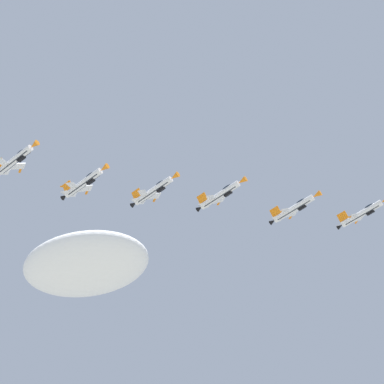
# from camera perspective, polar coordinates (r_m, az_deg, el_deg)

# --- Properties ---
(cloud_near_formation) EXTENTS (64.11, 38.76, 18.84)m
(cloud_near_formation) POSITION_cam_1_polar(r_m,az_deg,el_deg) (308.76, -9.91, -6.69)
(cloud_near_formation) COLOR white
(fighter_jet_lead) EXTENTS (14.97, 9.67, 6.56)m
(fighter_jet_lead) POSITION_cam_1_polar(r_m,az_deg,el_deg) (170.52, 15.64, -1.92)
(fighter_jet_lead) COLOR white
(fighter_jet_left_wing) EXTENTS (14.97, 9.69, 6.51)m
(fighter_jet_left_wing) POSITION_cam_1_polar(r_m,az_deg,el_deg) (164.23, 9.55, -1.51)
(fighter_jet_left_wing) COLOR white
(fighter_jet_right_wing) EXTENTS (14.97, 9.55, 6.89)m
(fighter_jet_right_wing) POSITION_cam_1_polar(r_m,az_deg,el_deg) (159.89, 2.70, -0.24)
(fighter_jet_right_wing) COLOR white
(fighter_jet_left_outer) EXTENTS (14.97, 9.69, 6.50)m
(fighter_jet_left_outer) POSITION_cam_1_polar(r_m,az_deg,el_deg) (159.67, -3.56, 0.16)
(fighter_jet_left_outer) COLOR white
(fighter_jet_right_outer) EXTENTS (14.97, 9.65, 6.60)m
(fighter_jet_right_outer) POSITION_cam_1_polar(r_m,az_deg,el_deg) (158.35, -10.03, 0.88)
(fighter_jet_right_outer) COLOR white
(fighter_jet_trail_slot) EXTENTS (14.97, 9.71, 6.44)m
(fighter_jet_trail_slot) POSITION_cam_1_polar(r_m,az_deg,el_deg) (161.90, -16.18, 2.91)
(fighter_jet_trail_slot) COLOR white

